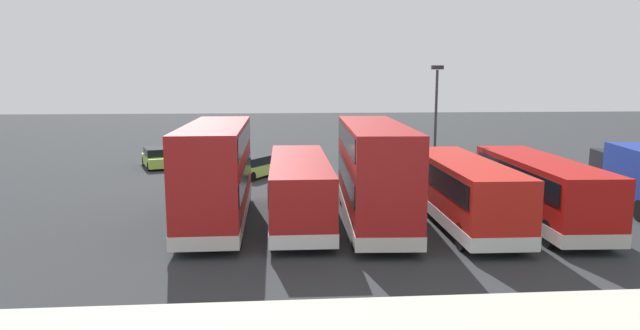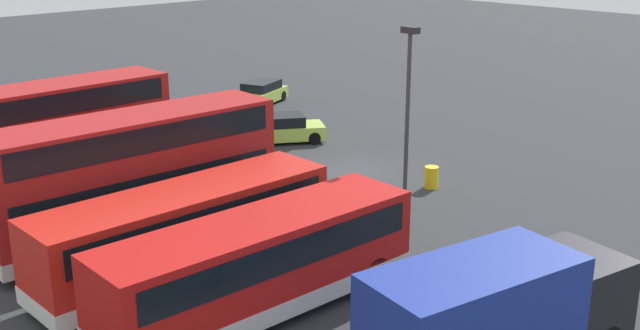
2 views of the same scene
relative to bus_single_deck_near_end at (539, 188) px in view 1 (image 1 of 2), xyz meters
The scene contains 10 objects.
ground_plane 13.99m from the bus_single_deck_near_end, 58.01° to the right, with size 140.00×140.00×0.00m, color #2D3033.
bus_single_deck_near_end is the anchor object (origin of this frame).
bus_single_deck_second 3.59m from the bus_single_deck_near_end, ahead, with size 2.79×10.17×2.95m.
bus_double_decker_third 7.58m from the bus_single_deck_near_end, ahead, with size 3.16×10.82×4.55m.
bus_single_deck_fourth 10.89m from the bus_single_deck_near_end, ahead, with size 2.71×10.35×2.95m.
bus_double_decker_fifth 14.61m from the bus_single_deck_near_end, ahead, with size 2.64×10.19×4.55m.
car_hatchback_silver 18.54m from the bus_single_deck_near_end, 43.68° to the right, with size 3.78×4.46×1.43m.
car_small_green 27.25m from the bus_single_deck_near_end, 40.17° to the right, with size 3.12×4.49×1.43m.
lamp_post_tall 9.78m from the bus_single_deck_near_end, 76.63° to the right, with size 0.70×0.30×7.33m.
waste_bin_yellow 13.02m from the bus_single_deck_near_end, 74.54° to the right, with size 0.60×0.60×0.95m, color yellow.
Camera 1 is at (4.45, 35.04, 6.53)m, focal length 30.39 mm.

